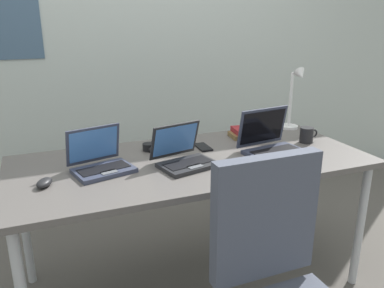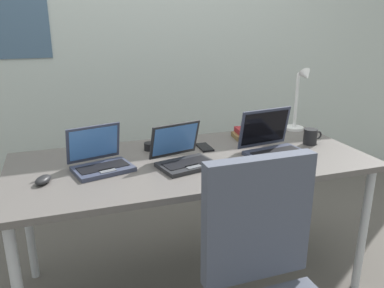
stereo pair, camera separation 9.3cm
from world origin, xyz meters
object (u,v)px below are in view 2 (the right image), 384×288
at_px(coffee_mug, 311,137).
at_px(headphones, 163,146).
at_px(laptop_back_left, 274,146).
at_px(computer_mouse, 43,180).
at_px(cell_phone, 205,147).
at_px(desk_lamp, 300,100).
at_px(book_stack, 250,133).
at_px(laptop_mid_desk, 183,157).
at_px(laptop_front_left, 100,161).

bearing_deg(coffee_mug, headphones, 166.41).
relative_size(laptop_back_left, computer_mouse, 3.53).
height_order(computer_mouse, cell_phone, computer_mouse).
height_order(headphones, coffee_mug, coffee_mug).
bearing_deg(laptop_back_left, computer_mouse, -179.34).
relative_size(desk_lamp, laptop_back_left, 1.18).
bearing_deg(book_stack, laptop_back_left, -93.21).
xyz_separation_m(desk_lamp, headphones, (-0.89, -0.07, -0.18)).
xyz_separation_m(laptop_mid_desk, computer_mouse, (-0.64, -0.02, -0.02)).
distance_m(laptop_mid_desk, book_stack, 0.59).
xyz_separation_m(laptop_front_left, book_stack, (0.90, 0.22, -0.01)).
bearing_deg(headphones, cell_phone, -17.53).
bearing_deg(cell_phone, desk_lamp, 11.99).
xyz_separation_m(laptop_front_left, laptop_back_left, (0.89, -0.08, 0.00)).
xyz_separation_m(laptop_back_left, coffee_mug, (0.29, 0.08, -0.00)).
relative_size(cell_phone, coffee_mug, 1.20).
relative_size(laptop_back_left, coffee_mug, 3.00).
relative_size(desk_lamp, laptop_mid_desk, 1.29).
relative_size(laptop_front_left, book_stack, 1.56).
bearing_deg(laptop_mid_desk, laptop_front_left, 168.92).
bearing_deg(computer_mouse, laptop_front_left, 48.92).
bearing_deg(laptop_back_left, coffee_mug, 15.97).
height_order(laptop_back_left, headphones, laptop_back_left).
bearing_deg(desk_lamp, laptop_mid_desk, -158.68).
bearing_deg(laptop_front_left, book_stack, 13.75).
relative_size(laptop_mid_desk, headphones, 1.45).
bearing_deg(cell_phone, book_stack, 16.85).
height_order(laptop_mid_desk, headphones, laptop_mid_desk).
relative_size(laptop_front_left, computer_mouse, 3.22).
bearing_deg(laptop_back_left, laptop_mid_desk, 179.33).
bearing_deg(coffee_mug, desk_lamp, 71.89).
height_order(laptop_back_left, cell_phone, laptop_back_left).
xyz_separation_m(laptop_mid_desk, coffee_mug, (0.78, 0.08, 0.00)).
distance_m(computer_mouse, cell_phone, 0.86).
bearing_deg(laptop_back_left, book_stack, 86.79).
height_order(desk_lamp, laptop_back_left, desk_lamp).
bearing_deg(cell_phone, laptop_mid_desk, -132.29).
xyz_separation_m(cell_phone, coffee_mug, (0.59, -0.13, 0.04)).
height_order(cell_phone, book_stack, book_stack).
relative_size(laptop_front_left, laptop_back_left, 0.91).
distance_m(laptop_mid_desk, computer_mouse, 0.64).
xyz_separation_m(laptop_mid_desk, book_stack, (0.51, 0.30, -0.01)).
relative_size(desk_lamp, coffee_mug, 3.54).
xyz_separation_m(computer_mouse, book_stack, (1.16, 0.32, 0.01)).
distance_m(laptop_back_left, cell_phone, 0.37).
height_order(laptop_mid_desk, laptop_back_left, laptop_back_left).
relative_size(laptop_back_left, book_stack, 1.71).
height_order(laptop_front_left, cell_phone, laptop_front_left).
relative_size(laptop_front_left, coffee_mug, 2.74).
bearing_deg(coffee_mug, laptop_mid_desk, -174.46).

